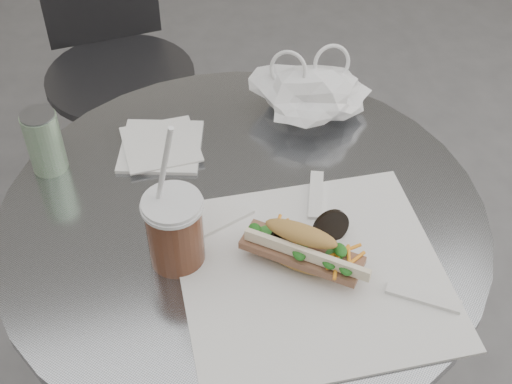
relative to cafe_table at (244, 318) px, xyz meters
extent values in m
cylinder|color=slate|center=(0.00, 0.00, -0.10)|extent=(0.08, 0.08, 0.71)
cylinder|color=slate|center=(0.00, 0.00, 0.26)|extent=(0.76, 0.76, 0.02)
cylinder|color=#2E2E30|center=(-0.13, 0.82, -0.46)|extent=(0.34, 0.34, 0.02)
cylinder|color=#2E2E30|center=(-0.13, 0.82, -0.24)|extent=(0.06, 0.06, 0.46)
cylinder|color=#2E2E30|center=(-0.13, 0.82, -0.01)|extent=(0.38, 0.38, 0.02)
cube|color=white|center=(0.07, -0.14, 0.28)|extent=(0.38, 0.36, 0.00)
ellipsoid|color=#A97740|center=(0.06, -0.12, 0.29)|extent=(0.21, 0.19, 0.02)
cube|color=brown|center=(0.06, -0.12, 0.31)|extent=(0.17, 0.15, 0.01)
ellipsoid|color=#A97740|center=(0.06, -0.12, 0.33)|extent=(0.22, 0.20, 0.04)
cylinder|color=brown|center=(-0.11, -0.06, 0.33)|extent=(0.08, 0.08, 0.11)
cylinder|color=silver|center=(-0.11, -0.06, 0.39)|extent=(0.09, 0.09, 0.01)
cylinder|color=white|center=(-0.12, -0.06, 0.43)|extent=(0.05, 0.04, 0.20)
cylinder|color=black|center=(0.04, -0.09, 0.30)|extent=(0.06, 0.03, 0.06)
cylinder|color=black|center=(0.11, -0.08, 0.30)|extent=(0.06, 0.03, 0.06)
cube|color=black|center=(0.08, -0.09, 0.29)|extent=(0.02, 0.01, 0.01)
cube|color=white|center=(-0.10, 0.19, 0.28)|extent=(0.17, 0.17, 0.01)
cube|color=white|center=(-0.10, 0.19, 0.28)|extent=(0.13, 0.13, 0.00)
cylinder|color=#67A862|center=(-0.28, 0.18, 0.33)|extent=(0.06, 0.06, 0.11)
cylinder|color=slate|center=(-0.28, 0.18, 0.38)|extent=(0.05, 0.05, 0.00)
camera|label=1|loc=(-0.17, -0.74, 1.07)|focal=50.00mm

